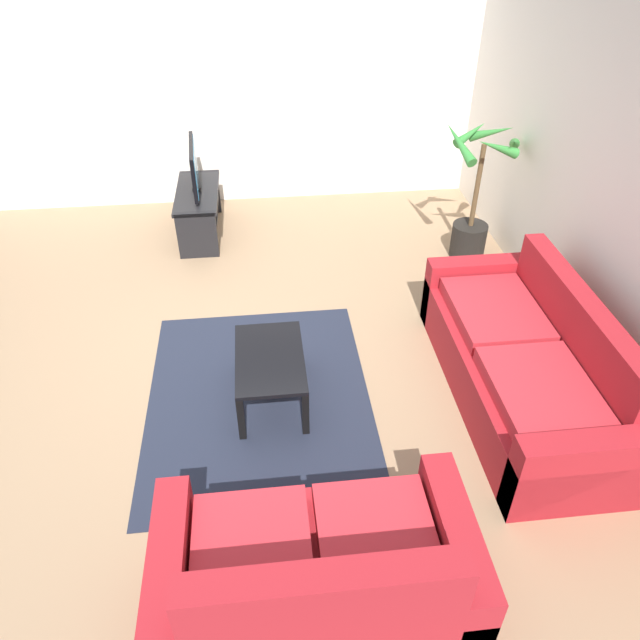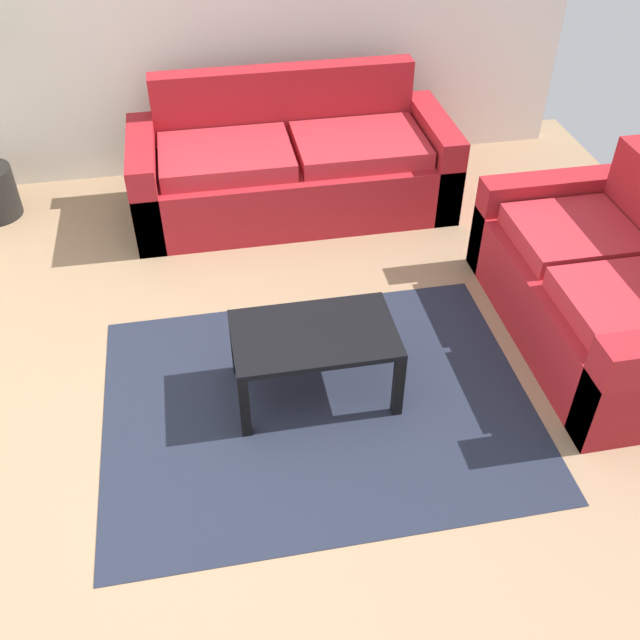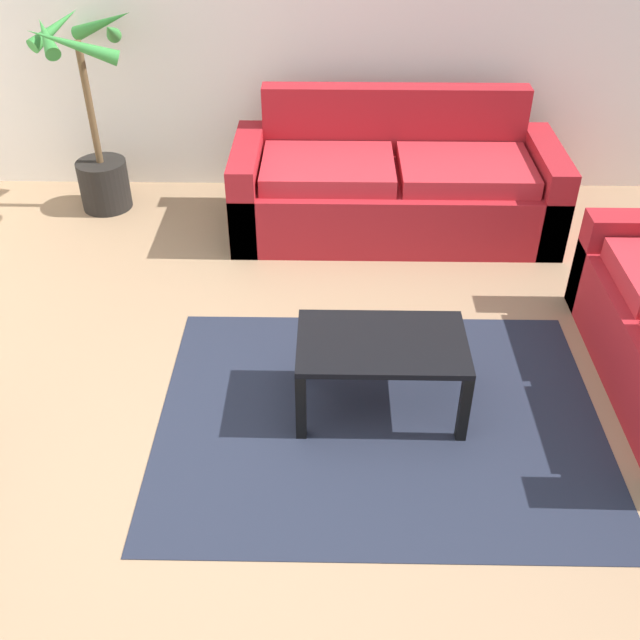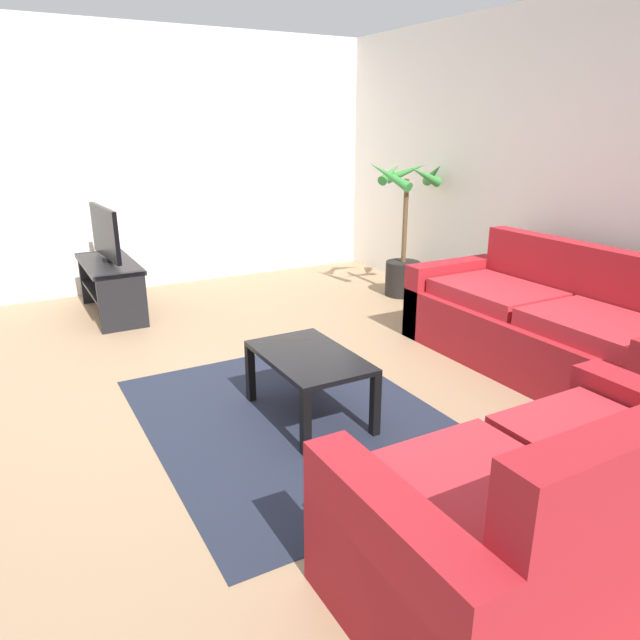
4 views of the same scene
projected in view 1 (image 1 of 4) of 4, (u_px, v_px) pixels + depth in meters
name	position (u px, v px, depth m)	size (l,w,h in m)	color
ground_plane	(222.00, 352.00, 5.09)	(6.60, 6.60, 0.00)	#937556
wall_back	(602.00, 187.00, 4.55)	(6.00, 0.06, 2.70)	silver
wall_left	(215.00, 87.00, 6.67)	(0.06, 6.00, 2.70)	silver
couch_main	(523.00, 366.00, 4.49)	(2.21, 0.90, 0.90)	maroon
couch_loveseat	(316.00, 577.00, 3.15)	(0.90, 1.66, 0.90)	maroon
tv_stand	(199.00, 206.00, 6.56)	(1.10, 0.45, 0.51)	black
tv	(194.00, 167.00, 6.29)	(0.83, 0.10, 0.51)	black
coffee_table	(270.00, 363.00, 4.44)	(0.82, 0.51, 0.42)	black
area_rug	(259.00, 398.00, 4.64)	(2.20, 1.70, 0.01)	#1E2333
potted_palm	(474.00, 209.00, 6.04)	(0.72, 0.78, 1.41)	black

